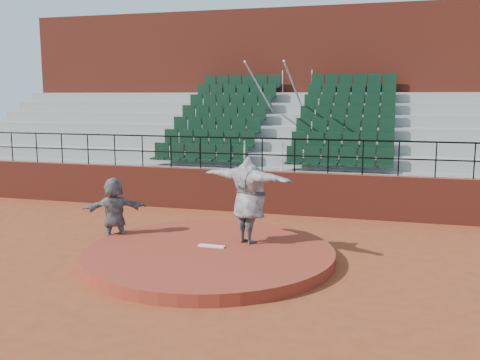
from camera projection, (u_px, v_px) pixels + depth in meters
The scene contains 9 objects.
ground at pixel (209, 260), 11.81m from camera, with size 90.00×90.00×0.00m, color brown.
pitchers_mound at pixel (209, 254), 11.79m from camera, with size 5.50×5.50×0.25m, color maroon.
pitching_rubber at pixel (212, 246), 11.91m from camera, with size 0.60×0.15×0.03m, color white.
boundary_wall at pixel (262, 192), 16.46m from camera, with size 24.00×0.30×1.30m, color maroon.
wall_railing at pixel (262, 147), 16.24m from camera, with size 24.04×0.05×1.03m.
seating_deck at pixel (285, 154), 19.80m from camera, with size 24.00×5.97×4.63m.
press_box_facade at pixel (303, 96), 23.23m from camera, with size 24.00×3.00×7.10m, color maroon.
pitcher at pixel (249, 200), 12.11m from camera, with size 2.45×0.67×1.99m, color black.
fielder at pixel (114, 211), 12.94m from camera, with size 1.53×0.49×1.65m, color black.
Camera 1 is at (3.73, -10.78, 3.59)m, focal length 40.00 mm.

